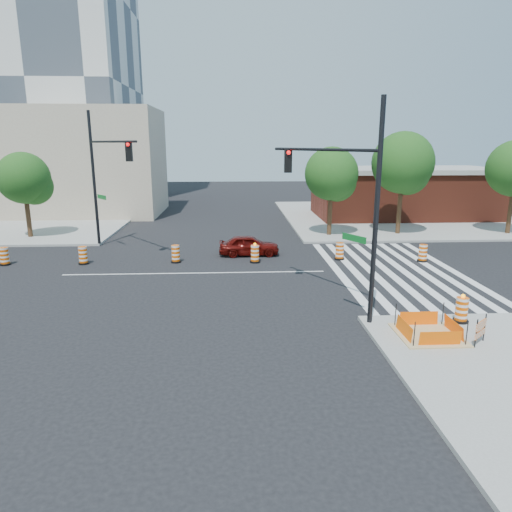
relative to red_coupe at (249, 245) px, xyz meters
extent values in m
plane|color=black|center=(-3.07, -3.90, -0.63)|extent=(120.00, 120.00, 0.00)
cube|color=gray|center=(14.93, 14.10, -0.56)|extent=(22.00, 22.00, 0.15)
cube|color=gray|center=(-21.07, 14.10, -0.56)|extent=(22.00, 22.00, 0.15)
cube|color=silver|center=(4.73, -3.90, -0.63)|extent=(0.45, 13.50, 0.01)
cube|color=silver|center=(5.63, -3.90, -0.63)|extent=(0.45, 13.50, 0.01)
cube|color=silver|center=(6.53, -3.90, -0.63)|extent=(0.45, 13.50, 0.01)
cube|color=silver|center=(7.43, -3.90, -0.63)|extent=(0.45, 13.50, 0.01)
cube|color=silver|center=(8.33, -3.90, -0.63)|extent=(0.45, 13.50, 0.01)
cube|color=silver|center=(9.23, -3.90, -0.63)|extent=(0.45, 13.50, 0.01)
cube|color=silver|center=(10.13, -3.90, -0.63)|extent=(0.45, 13.50, 0.01)
cube|color=silver|center=(11.03, -3.90, -0.63)|extent=(0.45, 13.50, 0.01)
cube|color=silver|center=(-3.07, -3.90, -0.63)|extent=(14.00, 0.12, 0.01)
cube|color=tan|center=(5.93, -12.90, -0.46)|extent=(2.20, 2.20, 0.05)
cube|color=#FF5E05|center=(5.93, -13.80, -0.21)|extent=(1.44, 0.02, 0.55)
cube|color=#FF5E05|center=(5.93, -12.00, -0.21)|extent=(1.44, 0.02, 0.55)
cube|color=#FF5E05|center=(5.03, -12.90, -0.21)|extent=(0.02, 1.44, 0.55)
cube|color=#FF5E05|center=(6.83, -12.90, -0.21)|extent=(0.02, 1.44, 0.55)
cylinder|color=black|center=(5.03, -13.80, -0.03)|extent=(0.04, 0.04, 0.90)
cylinder|color=black|center=(6.83, -13.80, -0.03)|extent=(0.04, 0.04, 0.90)
cylinder|color=black|center=(5.03, -12.00, -0.03)|extent=(0.04, 0.04, 0.90)
cylinder|color=black|center=(6.83, -12.00, -0.03)|extent=(0.04, 0.04, 0.90)
cube|color=maroon|center=(14.93, 14.10, 1.47)|extent=(16.00, 8.00, 4.20)
cube|color=gray|center=(14.93, 14.10, 3.77)|extent=(16.50, 8.50, 0.40)
cube|color=tan|center=(-15.07, 18.10, 4.37)|extent=(14.00, 10.00, 10.00)
imported|color=#510906|center=(0.00, 0.00, 0.00)|extent=(3.76, 1.58, 1.27)
cylinder|color=black|center=(4.20, -11.53, 3.65)|extent=(0.19, 0.19, 8.26)
cylinder|color=black|center=(2.62, -8.87, 5.92)|extent=(3.27, 5.39, 0.12)
cube|color=black|center=(1.51, -7.00, 5.40)|extent=(0.33, 0.29, 1.03)
sphere|color=#FF0C0C|center=(1.51, -7.18, 5.76)|extent=(0.19, 0.19, 0.19)
cube|color=#0C591E|center=(3.68, -10.64, 2.61)|extent=(0.67, 1.09, 0.26)
cylinder|color=black|center=(-10.11, 3.25, 3.86)|extent=(0.20, 0.20, 8.69)
cylinder|color=black|center=(-8.13, 0.65, 6.25)|extent=(4.06, 5.26, 0.13)
cube|color=black|center=(-6.74, -1.16, 5.71)|extent=(0.35, 0.30, 1.09)
sphere|color=#FF0C0C|center=(-6.74, -1.34, 6.09)|extent=(0.20, 0.20, 0.20)
cube|color=#0C591E|center=(-9.45, 2.38, 2.78)|extent=(0.83, 1.06, 0.27)
cylinder|color=black|center=(7.68, -11.72, -0.44)|extent=(0.57, 0.57, 0.10)
cylinder|color=#DF5404|center=(7.68, -11.72, 0.04)|extent=(0.46, 0.46, 0.90)
sphere|color=#FF990C|center=(7.68, -11.72, 0.56)|extent=(0.15, 0.15, 0.15)
cube|color=#DF5404|center=(7.35, -13.68, 0.21)|extent=(0.66, 0.59, 0.28)
cube|color=#DF5404|center=(7.35, -13.68, -0.10)|extent=(0.66, 0.59, 0.22)
cylinder|color=black|center=(7.07, -13.93, 0.01)|extent=(0.04, 0.04, 1.00)
cylinder|color=black|center=(7.64, -13.43, 0.01)|extent=(0.04, 0.04, 1.00)
cylinder|color=#382314|center=(-15.81, 5.92, 1.32)|extent=(0.33, 0.33, 3.90)
sphere|color=#144715|center=(-15.81, 5.92, 3.76)|extent=(3.66, 3.66, 3.66)
sphere|color=#144715|center=(-15.29, 6.23, 3.15)|extent=(2.68, 2.68, 2.68)
sphere|color=#144715|center=(-16.22, 5.72, 3.39)|extent=(2.44, 2.44, 2.44)
cylinder|color=#382314|center=(6.20, 5.54, 1.43)|extent=(0.33, 0.33, 4.13)
sphere|color=#144715|center=(6.20, 5.54, 4.01)|extent=(3.87, 3.87, 3.87)
sphere|color=#144715|center=(6.71, 5.85, 3.36)|extent=(2.84, 2.84, 2.84)
sphere|color=#144715|center=(5.79, 5.34, 3.62)|extent=(2.58, 2.58, 2.58)
cylinder|color=#382314|center=(11.51, 5.79, 1.77)|extent=(0.33, 0.33, 4.81)
sphere|color=#144715|center=(11.51, 5.79, 4.77)|extent=(4.51, 4.51, 4.51)
sphere|color=#144715|center=(12.02, 6.10, 4.02)|extent=(3.31, 3.31, 3.31)
sphere|color=#144715|center=(11.10, 5.58, 4.32)|extent=(3.00, 3.00, 3.00)
cylinder|color=#382314|center=(19.89, 5.43, 1.59)|extent=(0.33, 0.33, 4.44)
sphere|color=#144715|center=(19.48, 5.22, 3.94)|extent=(2.78, 2.78, 2.78)
cylinder|color=black|center=(-14.08, -1.63, -0.58)|extent=(0.60, 0.60, 0.10)
cylinder|color=#DF5404|center=(-14.08, -1.63, -0.08)|extent=(0.48, 0.48, 0.95)
cylinder|color=black|center=(-9.64, -1.64, -0.58)|extent=(0.60, 0.60, 0.10)
cylinder|color=#DF5404|center=(-9.64, -1.64, -0.08)|extent=(0.48, 0.48, 0.95)
cylinder|color=black|center=(-4.34, -1.55, -0.58)|extent=(0.60, 0.60, 0.10)
cylinder|color=#DF5404|center=(-4.34, -1.55, -0.08)|extent=(0.48, 0.48, 0.95)
cylinder|color=black|center=(0.28, -1.80, -0.58)|extent=(0.60, 0.60, 0.10)
cylinder|color=#DF5404|center=(0.28, -1.80, -0.08)|extent=(0.48, 0.48, 0.95)
sphere|color=#FF990C|center=(0.28, -1.80, 0.47)|extent=(0.16, 0.16, 0.16)
cylinder|color=black|center=(5.39, -1.36, -0.58)|extent=(0.60, 0.60, 0.10)
cylinder|color=#DF5404|center=(5.39, -1.36, -0.08)|extent=(0.48, 0.48, 0.95)
cylinder|color=black|center=(10.17, -2.11, -0.58)|extent=(0.60, 0.60, 0.10)
cylinder|color=#DF5404|center=(10.17, -2.11, -0.08)|extent=(0.48, 0.48, 0.95)
camera|label=1|loc=(-0.98, -27.63, 6.18)|focal=32.00mm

